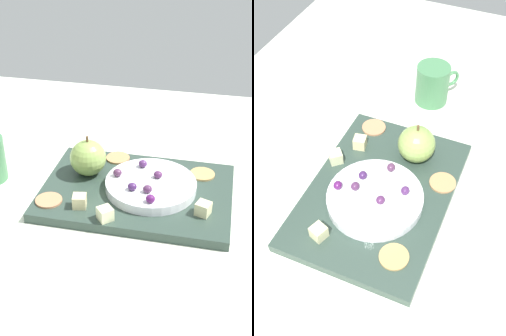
% 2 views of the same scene
% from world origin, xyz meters
% --- Properties ---
extents(table, '(1.50, 1.06, 0.04)m').
position_xyz_m(table, '(0.00, 0.00, 0.02)').
color(table, silver).
rests_on(table, ground).
extents(platter, '(0.37, 0.26, 0.02)m').
position_xyz_m(platter, '(0.04, -0.03, 0.05)').
color(platter, '#2F4138').
rests_on(platter, table).
extents(serving_dish, '(0.18, 0.18, 0.02)m').
position_xyz_m(serving_dish, '(0.06, -0.03, 0.06)').
color(serving_dish, white).
rests_on(serving_dish, platter).
extents(apple_whole, '(0.07, 0.07, 0.07)m').
position_xyz_m(apple_whole, '(-0.07, -0.00, 0.09)').
color(apple_whole, '#89A851').
rests_on(apple_whole, platter).
extents(apple_stem, '(0.01, 0.01, 0.01)m').
position_xyz_m(apple_stem, '(-0.07, -0.00, 0.14)').
color(apple_stem, brown).
rests_on(apple_stem, apple_whole).
extents(cheese_cube_0, '(0.03, 0.03, 0.02)m').
position_xyz_m(cheese_cube_0, '(-0.06, -0.12, 0.07)').
color(cheese_cube_0, beige).
rests_on(cheese_cube_0, platter).
extents(cheese_cube_1, '(0.03, 0.03, 0.02)m').
position_xyz_m(cheese_cube_1, '(0.17, -0.09, 0.07)').
color(cheese_cube_1, beige).
rests_on(cheese_cube_1, platter).
extents(cheese_cube_2, '(0.03, 0.03, 0.02)m').
position_xyz_m(cheese_cube_2, '(-0.00, -0.14, 0.07)').
color(cheese_cube_2, beige).
rests_on(cheese_cube_2, platter).
extents(cracker_0, '(0.05, 0.05, 0.00)m').
position_xyz_m(cracker_0, '(0.16, 0.05, 0.06)').
color(cracker_0, tan).
rests_on(cracker_0, platter).
extents(cracker_1, '(0.05, 0.05, 0.00)m').
position_xyz_m(cracker_1, '(-0.12, -0.11, 0.06)').
color(cracker_1, tan).
rests_on(cracker_1, platter).
extents(cracker_2, '(0.05, 0.05, 0.00)m').
position_xyz_m(cracker_2, '(-0.03, 0.07, 0.06)').
color(cracker_2, tan).
rests_on(cracker_2, platter).
extents(grape_0, '(0.02, 0.02, 0.01)m').
position_xyz_m(grape_0, '(0.03, -0.07, 0.08)').
color(grape_0, '#402155').
rests_on(grape_0, serving_dish).
extents(grape_1, '(0.02, 0.02, 0.02)m').
position_xyz_m(grape_1, '(0.04, 0.02, 0.08)').
color(grape_1, '#4E285E').
rests_on(grape_1, serving_dish).
extents(grape_2, '(0.02, 0.02, 0.02)m').
position_xyz_m(grape_2, '(-0.01, -0.03, 0.08)').
color(grape_2, '#522E4D').
rests_on(grape_2, serving_dish).
extents(grape_3, '(0.02, 0.02, 0.01)m').
position_xyz_m(grape_3, '(0.06, -0.07, 0.08)').
color(grape_3, '#4E284E').
rests_on(grape_3, serving_dish).
extents(grape_4, '(0.02, 0.02, 0.01)m').
position_xyz_m(grape_4, '(0.07, -0.02, 0.08)').
color(grape_4, '#532855').
rests_on(grape_4, serving_dish).
extents(grape_5, '(0.02, 0.02, 0.02)m').
position_xyz_m(grape_5, '(0.07, -0.10, 0.08)').
color(grape_5, '#521859').
rests_on(grape_5, serving_dish).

